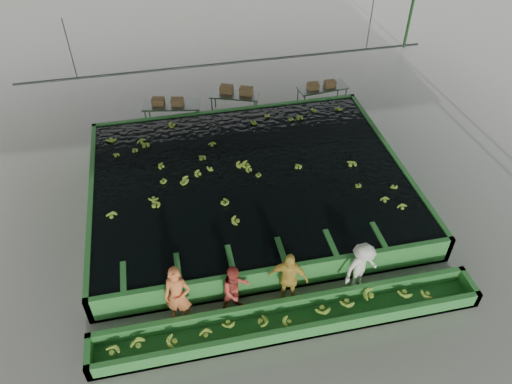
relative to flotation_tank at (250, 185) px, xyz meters
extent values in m
plane|color=gray|center=(0.00, -1.50, -0.45)|extent=(80.00, 80.00, 0.00)
cube|color=gray|center=(0.00, -1.50, 4.55)|extent=(20.00, 22.00, 0.04)
cube|color=black|center=(0.00, 0.00, 0.40)|extent=(9.70, 7.70, 0.00)
cylinder|color=#59605B|center=(0.00, 3.50, 2.55)|extent=(0.08, 0.08, 14.00)
cylinder|color=#59605B|center=(-5.00, 3.50, 3.55)|extent=(0.04, 0.04, 2.00)
cylinder|color=#59605B|center=(5.00, 3.50, 3.55)|extent=(0.04, 0.04, 2.00)
imported|color=orange|center=(-2.68, -4.30, 0.48)|extent=(0.78, 0.62, 1.87)
imported|color=#BC3E33|center=(-1.25, -4.30, 0.34)|extent=(0.92, 0.81, 1.58)
imported|color=gold|center=(0.13, -4.30, 0.43)|extent=(1.11, 0.80, 1.75)
imported|color=silver|center=(2.13, -4.30, 0.36)|extent=(1.18, 0.91, 1.62)
camera|label=1|loc=(-2.38, -12.04, 10.54)|focal=35.00mm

